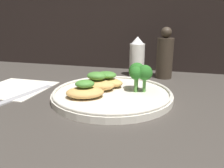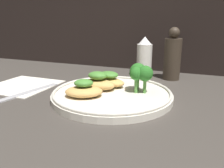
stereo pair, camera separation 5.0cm
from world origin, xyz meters
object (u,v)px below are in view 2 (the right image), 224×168
(sauce_bottle, at_px, (144,58))
(pepper_grinder, at_px, (172,57))
(plate, at_px, (112,94))
(broccoli_bunch, at_px, (140,73))

(sauce_bottle, height_order, pepper_grinder, pepper_grinder)
(plate, bearing_deg, sauce_bottle, 85.42)
(broccoli_bunch, height_order, sauce_bottle, sauce_bottle)
(sauce_bottle, bearing_deg, broccoli_bunch, -78.82)
(broccoli_bunch, bearing_deg, pepper_grinder, 77.04)
(plate, relative_size, broccoli_bunch, 4.20)
(sauce_bottle, relative_size, pepper_grinder, 0.81)
(broccoli_bunch, xyz_separation_m, pepper_grinder, (0.05, 0.20, 0.01))
(pepper_grinder, bearing_deg, sauce_bottle, 180.00)
(broccoli_bunch, distance_m, pepper_grinder, 0.21)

